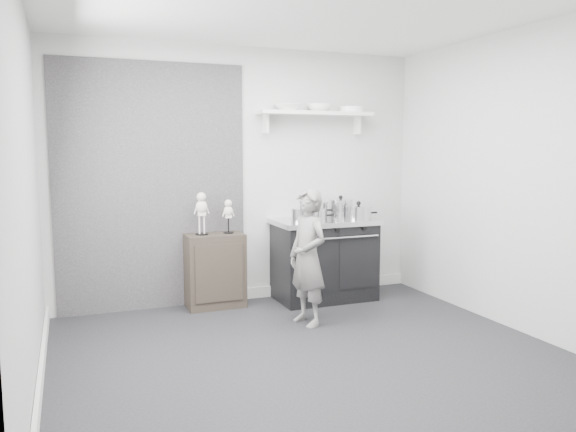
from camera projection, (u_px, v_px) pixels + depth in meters
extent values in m
plane|color=black|center=(309.00, 354.00, 4.50)|extent=(4.00, 4.00, 0.00)
cube|color=#BBBBB9|center=(242.00, 176.00, 6.00)|extent=(4.00, 0.02, 2.70)
cube|color=#BBBBB9|center=(462.00, 210.00, 2.68)|extent=(4.00, 0.02, 2.70)
cube|color=#BBBBB9|center=(26.00, 194.00, 3.61)|extent=(0.02, 3.60, 2.70)
cube|color=#BBBBB9|center=(513.00, 181.00, 5.07)|extent=(0.02, 3.60, 2.70)
cube|color=silver|center=(311.00, 5.00, 4.17)|extent=(4.00, 3.60, 0.02)
cube|color=black|center=(152.00, 187.00, 5.65)|extent=(1.90, 0.02, 2.50)
cube|color=silver|center=(327.00, 285.00, 6.50)|extent=(2.00, 0.03, 0.12)
cube|color=silver|center=(40.00, 385.00, 3.77)|extent=(0.03, 3.60, 0.12)
cube|color=silver|center=(316.00, 113.00, 6.09)|extent=(1.30, 0.26, 0.04)
cube|color=silver|center=(266.00, 124.00, 5.97)|extent=(0.03, 0.12, 0.20)
cube|color=silver|center=(357.00, 125.00, 6.37)|extent=(0.03, 0.12, 0.20)
cube|color=black|center=(324.00, 261.00, 6.12)|extent=(1.04, 0.62, 0.83)
cube|color=silver|center=(324.00, 221.00, 6.06)|extent=(1.10, 0.66, 0.05)
cube|color=black|center=(315.00, 267.00, 5.74)|extent=(0.44, 0.02, 0.54)
cube|color=black|center=(358.00, 263.00, 5.92)|extent=(0.44, 0.02, 0.54)
cylinder|color=silver|center=(338.00, 238.00, 5.76)|extent=(0.93, 0.02, 0.02)
cylinder|color=black|center=(310.00, 231.00, 5.65)|extent=(0.04, 0.03, 0.04)
cylinder|color=black|center=(338.00, 230.00, 5.77)|extent=(0.04, 0.03, 0.04)
cylinder|color=black|center=(364.00, 228.00, 5.88)|extent=(0.04, 0.03, 0.04)
cube|color=black|center=(215.00, 270.00, 5.81)|extent=(0.59, 0.34, 0.77)
imported|color=slate|center=(308.00, 257.00, 5.20)|extent=(0.40, 0.52, 1.27)
cylinder|color=silver|center=(302.00, 216.00, 5.84)|extent=(0.22, 0.22, 0.12)
cylinder|color=silver|center=(302.00, 209.00, 5.83)|extent=(0.23, 0.23, 0.02)
sphere|color=black|center=(302.00, 207.00, 5.83)|extent=(0.04, 0.04, 0.04)
cylinder|color=black|center=(315.00, 215.00, 5.90)|extent=(0.10, 0.02, 0.02)
cylinder|color=silver|center=(317.00, 211.00, 6.13)|extent=(0.23, 0.23, 0.17)
cylinder|color=silver|center=(317.00, 202.00, 6.12)|extent=(0.23, 0.23, 0.02)
sphere|color=black|center=(317.00, 200.00, 6.12)|extent=(0.04, 0.04, 0.04)
cylinder|color=black|center=(330.00, 210.00, 6.19)|extent=(0.10, 0.02, 0.02)
cylinder|color=silver|center=(341.00, 209.00, 6.25)|extent=(0.26, 0.26, 0.18)
cylinder|color=silver|center=(341.00, 200.00, 6.24)|extent=(0.27, 0.27, 0.02)
sphere|color=black|center=(341.00, 197.00, 6.23)|extent=(0.05, 0.05, 0.05)
cylinder|color=black|center=(354.00, 208.00, 6.31)|extent=(0.10, 0.02, 0.02)
cylinder|color=silver|center=(358.00, 213.00, 6.00)|extent=(0.27, 0.27, 0.14)
cylinder|color=silver|center=(358.00, 206.00, 5.99)|extent=(0.28, 0.28, 0.02)
sphere|color=black|center=(359.00, 203.00, 5.99)|extent=(0.05, 0.05, 0.05)
cylinder|color=black|center=(373.00, 213.00, 6.06)|extent=(0.10, 0.02, 0.02)
cylinder|color=silver|center=(319.00, 216.00, 5.87)|extent=(0.16, 0.16, 0.12)
cylinder|color=silver|center=(319.00, 209.00, 5.86)|extent=(0.17, 0.17, 0.02)
sphere|color=black|center=(319.00, 207.00, 5.86)|extent=(0.03, 0.03, 0.03)
cylinder|color=black|center=(329.00, 215.00, 5.92)|extent=(0.10, 0.02, 0.02)
imported|color=white|center=(288.00, 107.00, 5.96)|extent=(0.27, 0.27, 0.07)
imported|color=white|center=(319.00, 108.00, 6.10)|extent=(0.25, 0.25, 0.08)
cylinder|color=white|center=(352.00, 110.00, 6.24)|extent=(0.26, 0.26, 0.06)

